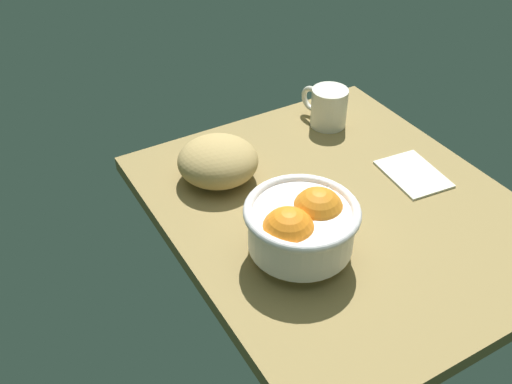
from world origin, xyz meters
TOP-DOWN VIEW (x-y plane):
  - ground_plane at (0.00, 0.00)cm, footprint 72.01×61.78cm
  - fruit_bowl at (7.04, -13.67)cm, footprint 18.88×18.88cm
  - bread_loaf at (-18.80, -15.63)cm, footprint 20.55×20.85cm
  - napkin_folded at (-0.67, 18.24)cm, footprint 14.45×11.25cm
  - mug at (-25.00, 14.57)cm, footprint 12.06×7.90cm

SIDE VIEW (x-z plane):
  - ground_plane at x=0.00cm, z-range -3.00..0.00cm
  - napkin_folded at x=-0.67cm, z-range 0.00..0.90cm
  - bread_loaf at x=-18.80cm, z-range 0.00..8.58cm
  - mug at x=-25.00cm, z-range 0.00..8.64cm
  - fruit_bowl at x=7.04cm, z-range 0.58..12.69cm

